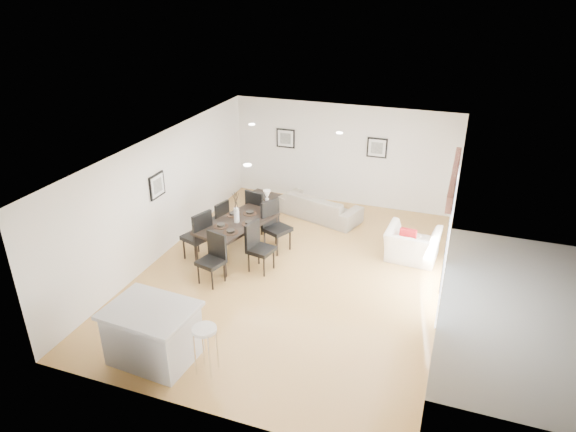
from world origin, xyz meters
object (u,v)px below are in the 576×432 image
(coffee_table, at_px, (265,201))
(side_table, at_px, (267,214))
(dining_chair_enear, at_px, (257,244))
(dining_chair_efar, at_px, (274,223))
(armchair, at_px, (412,245))
(dining_chair_wnear, at_px, (199,233))
(dining_chair_wfar, at_px, (219,219))
(dining_table, at_px, (237,225))
(dining_chair_head, at_px, (214,255))
(sofa, at_px, (320,206))
(dining_chair_foot, at_px, (257,209))
(bar_stool, at_px, (205,334))
(kitchen_island, at_px, (153,333))

(coffee_table, xyz_separation_m, side_table, (0.45, -0.96, 0.10))
(dining_chair_enear, height_order, dining_chair_efar, dining_chair_efar)
(armchair, bearing_deg, dining_chair_efar, 13.91)
(dining_chair_wnear, xyz_separation_m, dining_chair_wfar, (-0.01, 0.96, -0.09))
(dining_chair_wnear, relative_size, dining_chair_efar, 1.00)
(dining_chair_efar, bearing_deg, dining_chair_wnear, 152.58)
(dining_chair_efar, bearing_deg, dining_table, 152.75)
(dining_chair_efar, relative_size, dining_chair_head, 1.10)
(sofa, bearing_deg, dining_chair_foot, 64.73)
(armchair, distance_m, bar_stool, 5.32)
(dining_chair_enear, xyz_separation_m, dining_chair_head, (-0.64, -0.72, -0.01))
(dining_chair_head, height_order, kitchen_island, dining_chair_head)
(sofa, xyz_separation_m, dining_chair_wnear, (-1.83, -2.97, 0.34))
(armchair, height_order, dining_chair_wfar, dining_chair_wfar)
(dining_chair_wfar, bearing_deg, dining_chair_wnear, 15.64)
(armchair, relative_size, dining_chair_wfar, 1.12)
(dining_chair_foot, bearing_deg, dining_chair_head, 104.04)
(dining_chair_wfar, distance_m, dining_chair_head, 1.77)
(dining_chair_foot, bearing_deg, bar_stool, 116.49)
(side_table, relative_size, bar_stool, 0.67)
(dining_table, distance_m, side_table, 1.68)
(armchair, relative_size, dining_table, 0.53)
(dining_chair_foot, height_order, bar_stool, dining_chair_foot)
(dining_chair_head, bearing_deg, dining_chair_wfar, 128.40)
(dining_chair_wfar, height_order, kitchen_island, dining_chair_wfar)
(dining_table, xyz_separation_m, side_table, (0.06, 1.62, -0.43))
(armchair, relative_size, dining_chair_head, 1.05)
(dining_table, relative_size, kitchen_island, 1.45)
(dining_chair_wnear, bearing_deg, armchair, 129.10)
(dining_chair_wfar, xyz_separation_m, kitchen_island, (0.86, -4.05, -0.07))
(dining_chair_wfar, distance_m, side_table, 1.41)
(coffee_table, height_order, side_table, side_table)
(side_table, bearing_deg, dining_chair_enear, -73.67)
(dining_chair_efar, relative_size, bar_stool, 1.38)
(dining_chair_efar, relative_size, dining_chair_foot, 1.07)
(dining_chair_enear, relative_size, dining_chair_efar, 0.93)
(armchair, height_order, dining_chair_efar, dining_chair_efar)
(armchair, height_order, dining_chair_enear, dining_chair_enear)
(dining_chair_enear, xyz_separation_m, coffee_table, (-1.06, 3.04, -0.42))
(dining_chair_enear, bearing_deg, bar_stool, -161.03)
(dining_chair_head, xyz_separation_m, bar_stool, (1.11, -2.43, 0.13))
(dining_chair_enear, bearing_deg, dining_chair_foot, 33.50)
(dining_chair_wfar, bearing_deg, sofa, 152.43)
(side_table, bearing_deg, kitchen_island, -88.66)
(dining_chair_enear, height_order, side_table, dining_chair_enear)
(dining_table, height_order, dining_chair_efar, dining_chair_efar)
(dining_chair_enear, relative_size, bar_stool, 1.29)
(armchair, xyz_separation_m, dining_chair_wnear, (-4.34, -1.57, 0.28))
(coffee_table, distance_m, side_table, 1.07)
(armchair, distance_m, dining_chair_head, 4.29)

